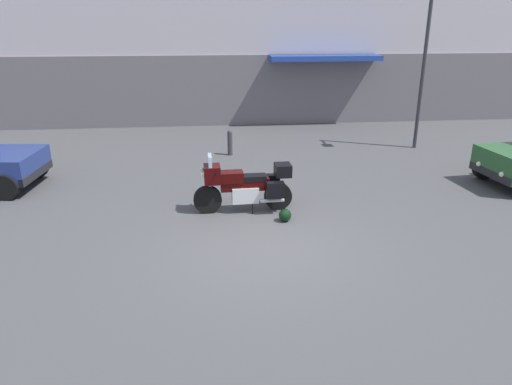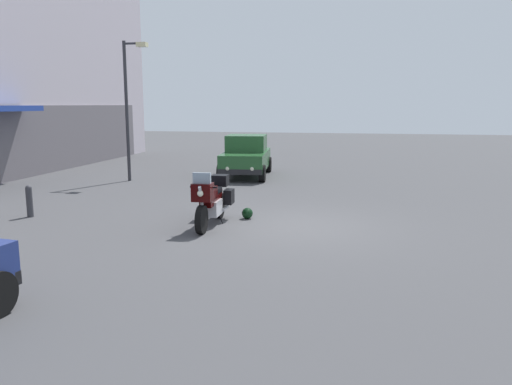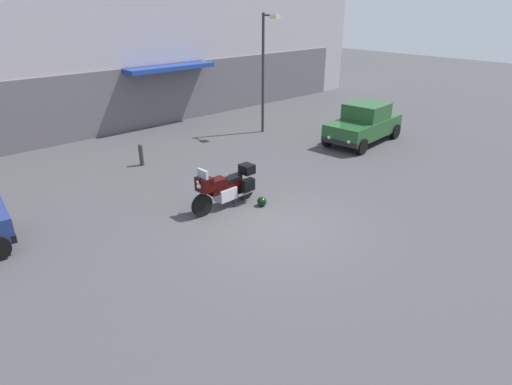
{
  "view_description": "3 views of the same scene",
  "coord_description": "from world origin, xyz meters",
  "px_view_note": "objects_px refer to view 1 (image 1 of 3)",
  "views": [
    {
      "loc": [
        -1.07,
        -8.24,
        4.2
      ],
      "look_at": [
        -0.13,
        0.65,
        0.91
      ],
      "focal_mm": 33.48,
      "sensor_mm": 36.0,
      "label": 1
    },
    {
      "loc": [
        -11.64,
        -1.49,
        2.84
      ],
      "look_at": [
        -0.51,
        0.79,
        0.87
      ],
      "focal_mm": 35.73,
      "sensor_mm": 36.0,
      "label": 2
    },
    {
      "loc": [
        -7.34,
        -7.17,
        5.55
      ],
      "look_at": [
        -0.6,
        0.21,
        1.12
      ],
      "focal_mm": 30.42,
      "sensor_mm": 36.0,
      "label": 3
    }
  ],
  "objects_px": {
    "streetlamp_curbside": "(427,55)",
    "bollard_curbside": "(230,142)",
    "helmet": "(285,215)",
    "motorcycle": "(245,185)"
  },
  "relations": [
    {
      "from": "motorcycle",
      "to": "bollard_curbside",
      "type": "distance_m",
      "value": 4.81
    },
    {
      "from": "motorcycle",
      "to": "bollard_curbside",
      "type": "xyz_separation_m",
      "value": [
        -0.08,
        4.8,
        -0.18
      ]
    },
    {
      "from": "helmet",
      "to": "bollard_curbside",
      "type": "bearing_deg",
      "value": 99.3
    },
    {
      "from": "motorcycle",
      "to": "bollard_curbside",
      "type": "height_order",
      "value": "motorcycle"
    },
    {
      "from": "helmet",
      "to": "streetlamp_curbside",
      "type": "height_order",
      "value": "streetlamp_curbside"
    },
    {
      "from": "motorcycle",
      "to": "helmet",
      "type": "xyz_separation_m",
      "value": [
        0.81,
        -0.69,
        -0.48
      ]
    },
    {
      "from": "streetlamp_curbside",
      "to": "bollard_curbside",
      "type": "height_order",
      "value": "streetlamp_curbside"
    },
    {
      "from": "helmet",
      "to": "streetlamp_curbside",
      "type": "relative_size",
      "value": 0.05
    },
    {
      "from": "bollard_curbside",
      "to": "streetlamp_curbside",
      "type": "bearing_deg",
      "value": 1.22
    },
    {
      "from": "helmet",
      "to": "bollard_curbside",
      "type": "relative_size",
      "value": 0.34
    }
  ]
}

